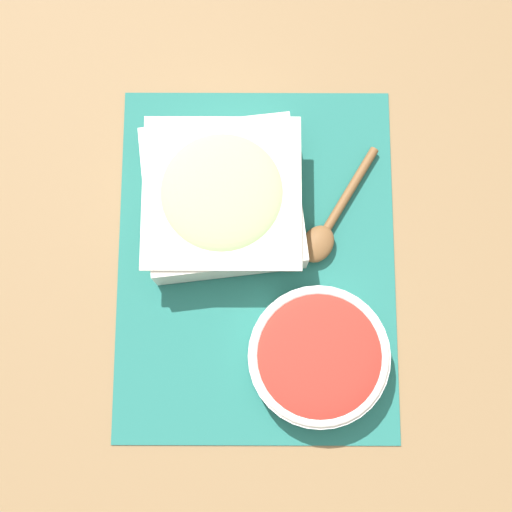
% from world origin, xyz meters
% --- Properties ---
extents(ground_plane, '(3.00, 3.00, 0.00)m').
position_xyz_m(ground_plane, '(0.00, 0.00, 0.00)').
color(ground_plane, olive).
extents(placemat, '(0.48, 0.37, 0.00)m').
position_xyz_m(placemat, '(0.00, 0.00, 0.00)').
color(placemat, '#236B60').
rests_on(placemat, ground_plane).
extents(cucumber_bowl, '(0.22, 0.22, 0.07)m').
position_xyz_m(cucumber_bowl, '(0.08, 0.04, 0.04)').
color(cucumber_bowl, silver).
rests_on(cucumber_bowl, placemat).
extents(tomato_bowl, '(0.18, 0.18, 0.05)m').
position_xyz_m(tomato_bowl, '(-0.13, -0.08, 0.03)').
color(tomato_bowl, white).
rests_on(tomato_bowl, placemat).
extents(wooden_spoon, '(0.17, 0.12, 0.02)m').
position_xyz_m(wooden_spoon, '(0.04, -0.09, 0.01)').
color(wooden_spoon, brown).
rests_on(wooden_spoon, placemat).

